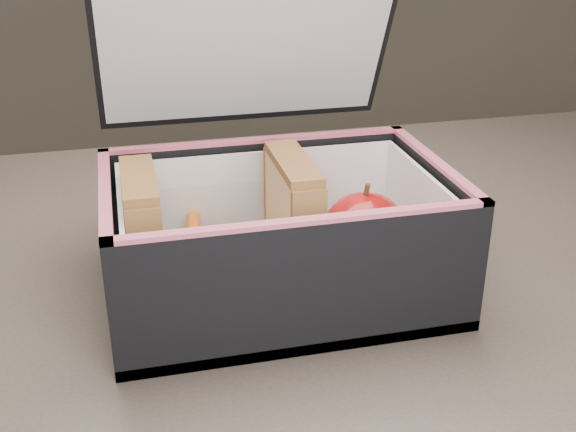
{
  "coord_description": "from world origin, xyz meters",
  "views": [
    {
      "loc": [
        -0.08,
        -0.51,
        1.06
      ],
      "look_at": [
        0.05,
        0.0,
        0.81
      ],
      "focal_mm": 45.0,
      "sensor_mm": 36.0,
      "label": 1
    }
  ],
  "objects": [
    {
      "name": "paper_napkin",
      "position": [
        0.11,
        -0.01,
        0.77
      ],
      "size": [
        0.08,
        0.08,
        0.01
      ],
      "primitive_type": "cube",
      "rotation": [
        0.0,
        0.0,
        -0.07
      ],
      "color": "white",
      "rests_on": "lunch_bag"
    },
    {
      "name": "sandwich_left",
      "position": [
        -0.07,
        -0.01,
        0.82
      ],
      "size": [
        0.03,
        0.09,
        0.1
      ],
      "color": "beige",
      "rests_on": "plastic_tub"
    },
    {
      "name": "red_apple",
      "position": [
        0.11,
        -0.02,
        0.8
      ],
      "size": [
        0.09,
        0.09,
        0.07
      ],
      "rotation": [
        0.0,
        0.0,
        0.3
      ],
      "color": "#880004",
      "rests_on": "paper_napkin"
    },
    {
      "name": "lunch_bag",
      "position": [
        0.04,
        -0.0,
        0.81
      ],
      "size": [
        0.27,
        0.26,
        0.26
      ],
      "color": "black",
      "rests_on": "kitchen_table"
    },
    {
      "name": "carrot_sticks",
      "position": [
        -0.01,
        -0.02,
        0.78
      ],
      "size": [
        0.06,
        0.16,
        0.03
      ],
      "color": "#DB3D0B",
      "rests_on": "plastic_tub"
    },
    {
      "name": "plastic_tub",
      "position": [
        -0.01,
        -0.01,
        0.8
      ],
      "size": [
        0.16,
        0.11,
        0.07
      ],
      "primitive_type": null,
      "color": "white",
      "rests_on": "lunch_bag"
    },
    {
      "name": "sandwich_right",
      "position": [
        0.05,
        -0.01,
        0.82
      ],
      "size": [
        0.03,
        0.09,
        0.1
      ],
      "color": "beige",
      "rests_on": "plastic_tub"
    },
    {
      "name": "kitchen_table",
      "position": [
        0.0,
        0.0,
        0.66
      ],
      "size": [
        1.2,
        0.8,
        0.75
      ],
      "color": "brown",
      "rests_on": "ground"
    }
  ]
}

